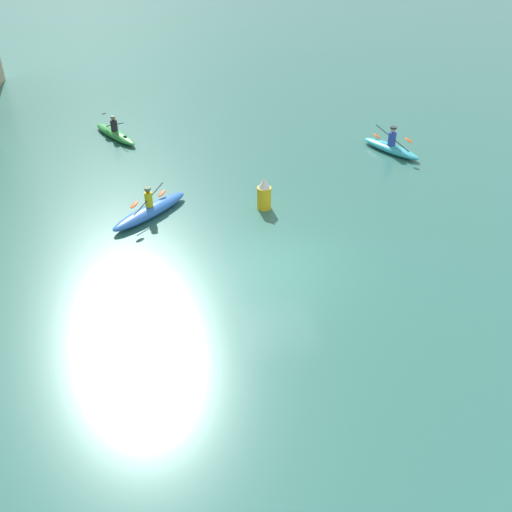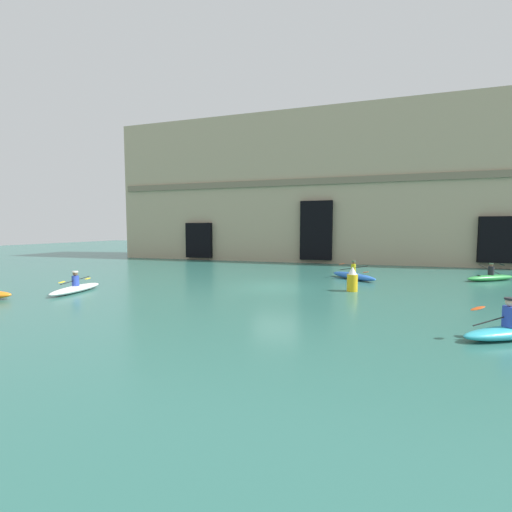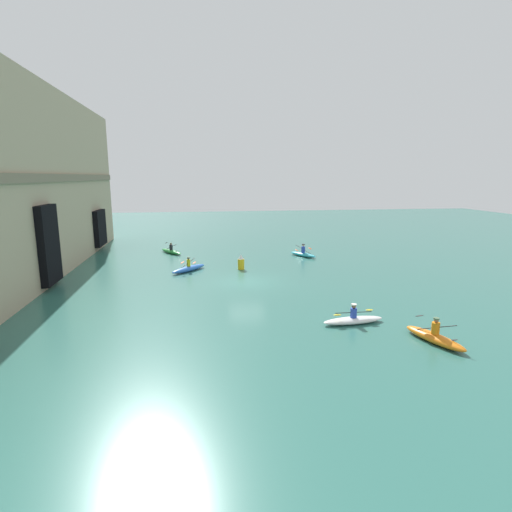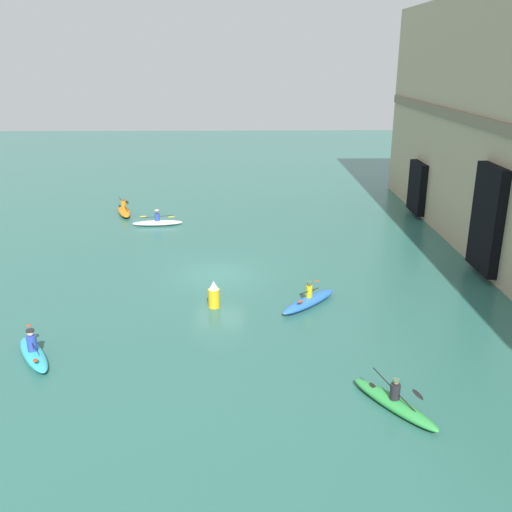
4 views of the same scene
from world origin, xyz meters
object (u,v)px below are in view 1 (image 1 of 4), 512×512
kayak_blue (150,210)px  marker_buoy (264,194)px  kayak_green (115,133)px  kayak_cyan (391,147)px

kayak_blue → marker_buoy: marker_buoy is taller
kayak_green → marker_buoy: 9.98m
kayak_green → kayak_blue: 8.17m
kayak_cyan → marker_buoy: 7.87m
kayak_cyan → kayak_blue: 11.63m
kayak_cyan → kayak_blue: kayak_cyan is taller
marker_buoy → kayak_green: bearing=37.6°
kayak_green → kayak_blue: size_ratio=1.08×
kayak_cyan → kayak_blue: size_ratio=0.98×
kayak_blue → marker_buoy: size_ratio=2.46×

